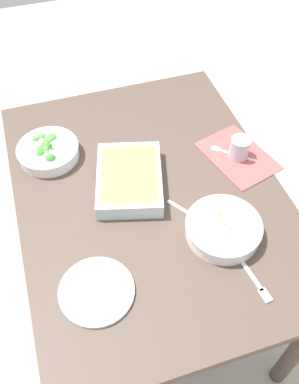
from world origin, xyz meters
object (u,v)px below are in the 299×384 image
(stew_bowl, at_px, (223,228))
(baking_dish, at_px, (129,178))
(spoon_spare, at_px, (227,152))
(fork_on_table, at_px, (255,280))
(broccoli_bowl, at_px, (48,151))
(spoon_by_broccoli, at_px, (61,154))
(side_plate, at_px, (97,291))
(drink_cup, at_px, (239,149))
(spoon_by_stew, at_px, (196,217))

(stew_bowl, xyz_separation_m, baking_dish, (-0.29, -0.22, 0.00))
(spoon_spare, xyz_separation_m, fork_on_table, (0.51, -0.14, -0.00))
(broccoli_bowl, height_order, spoon_by_broccoli, broccoli_bowl)
(side_plate, bearing_deg, broccoli_bowl, -175.83)
(drink_cup, relative_size, side_plate, 0.39)
(spoon_spare, bearing_deg, stew_bowl, -26.50)
(side_plate, bearing_deg, spoon_spare, 124.27)
(spoon_by_stew, relative_size, fork_on_table, 0.87)
(drink_cup, height_order, spoon_by_stew, drink_cup)
(stew_bowl, distance_m, fork_on_table, 0.19)
(broccoli_bowl, relative_size, spoon_spare, 1.57)
(stew_bowl, relative_size, spoon_by_stew, 1.56)
(drink_cup, bearing_deg, fork_on_table, -19.68)
(broccoli_bowl, distance_m, fork_on_table, 0.85)
(stew_bowl, bearing_deg, spoon_by_stew, -145.23)
(side_plate, height_order, spoon_spare, side_plate)
(spoon_spare, bearing_deg, fork_on_table, -15.31)
(stew_bowl, bearing_deg, side_plate, -80.03)
(side_plate, bearing_deg, baking_dish, 150.83)
(spoon_by_broccoli, bearing_deg, spoon_by_stew, 41.18)
(drink_cup, bearing_deg, broccoli_bowl, -107.69)
(side_plate, relative_size, spoon_by_broccoli, 1.25)
(stew_bowl, relative_size, baking_dish, 0.69)
(spoon_spare, bearing_deg, broccoli_bowl, -106.19)
(broccoli_bowl, relative_size, side_plate, 1.03)
(broccoli_bowl, height_order, baking_dish, broccoli_bowl)
(spoon_by_stew, height_order, spoon_spare, same)
(baking_dish, relative_size, side_plate, 1.58)
(baking_dish, bearing_deg, side_plate, -29.17)
(drink_cup, xyz_separation_m, spoon_spare, (-0.03, -0.03, -0.03))
(drink_cup, bearing_deg, spoon_by_stew, -49.71)
(broccoli_bowl, distance_m, baking_dish, 0.33)
(broccoli_bowl, xyz_separation_m, drink_cup, (0.21, 0.66, 0.01))
(spoon_by_broccoli, bearing_deg, broccoli_bowl, -97.49)
(spoon_spare, bearing_deg, spoon_by_stew, -42.24)
(stew_bowl, bearing_deg, spoon_by_broccoli, -139.81)
(side_plate, bearing_deg, drink_cup, 120.96)
(spoon_by_broccoli, xyz_separation_m, fork_on_table, (0.69, 0.45, -0.00))
(drink_cup, relative_size, spoon_by_broccoli, 0.48)
(spoon_by_stew, distance_m, fork_on_table, 0.28)
(side_plate, relative_size, fork_on_table, 1.24)
(drink_cup, bearing_deg, side_plate, -59.04)
(side_plate, bearing_deg, spoon_by_broccoli, 179.96)
(baking_dish, bearing_deg, stew_bowl, 38.04)
(fork_on_table, bearing_deg, stew_bowl, -172.52)
(stew_bowl, bearing_deg, baking_dish, -141.96)
(spoon_by_broccoli, height_order, fork_on_table, spoon_by_broccoli)
(spoon_by_broccoli, relative_size, fork_on_table, 0.99)
(stew_bowl, bearing_deg, spoon_spare, 153.50)
(baking_dish, relative_size, fork_on_table, 1.95)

